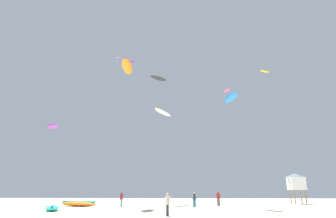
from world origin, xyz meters
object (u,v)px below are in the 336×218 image
at_px(person_foreground, 167,202).
at_px(kite_aloft_4, 231,98).
at_px(person_left, 218,197).
at_px(kite_aloft_6, 265,71).
at_px(kite_aloft_0, 158,78).
at_px(kite_aloft_1, 226,91).
at_px(kite_grounded_mid, 78,204).
at_px(lifeguard_tower, 296,181).
at_px(kite_aloft_7, 53,126).
at_px(kite_grounded_near, 52,208).
at_px(person_right, 194,198).
at_px(kite_aloft_2, 126,60).
at_px(kite_aloft_3, 163,112).
at_px(kite_aloft_5, 127,67).
at_px(person_midground, 121,198).

distance_m(person_foreground, kite_aloft_4, 15.60).
bearing_deg(person_left, kite_aloft_6, 128.19).
bearing_deg(kite_aloft_0, kite_aloft_1, 4.80).
xyz_separation_m(person_left, kite_grounded_mid, (-16.51, -2.81, -0.70)).
distance_m(lifeguard_tower, kite_aloft_7, 35.08).
relative_size(kite_grounded_near, kite_grounded_mid, 0.76).
distance_m(kite_grounded_near, kite_aloft_6, 48.39).
bearing_deg(kite_aloft_6, person_right, -127.71).
distance_m(kite_grounded_near, kite_aloft_7, 15.18).
distance_m(kite_grounded_mid, kite_aloft_2, 20.81).
height_order(kite_aloft_2, kite_aloft_3, kite_aloft_2).
height_order(kite_grounded_mid, kite_aloft_0, kite_aloft_0).
height_order(kite_aloft_1, kite_aloft_4, kite_aloft_1).
xyz_separation_m(kite_grounded_mid, kite_aloft_0, (7.01, 21.36, 25.24)).
relative_size(person_right, kite_aloft_6, 0.68).
height_order(person_right, kite_grounded_near, person_right).
bearing_deg(kite_aloft_2, lifeguard_tower, 11.38).
height_order(lifeguard_tower, kite_aloft_5, kite_aloft_5).
relative_size(person_midground, person_right, 0.98).
bearing_deg(kite_aloft_7, person_foreground, -41.12).
relative_size(kite_grounded_mid, kite_aloft_2, 1.85).
height_order(lifeguard_tower, kite_aloft_4, kite_aloft_4).
bearing_deg(kite_aloft_7, kite_grounded_near, -57.84).
bearing_deg(person_left, kite_grounded_near, -73.44).
height_order(kite_grounded_near, kite_aloft_3, kite_aloft_3).
xyz_separation_m(person_foreground, kite_aloft_5, (-5.68, 9.85, 15.68)).
distance_m(kite_aloft_1, kite_aloft_5, 30.46).
xyz_separation_m(person_midground, kite_aloft_2, (-1.24, 3.64, 19.54)).
relative_size(kite_grounded_mid, kite_aloft_0, 1.31).
bearing_deg(person_midground, person_foreground, 98.89).
relative_size(kite_aloft_0, kite_aloft_1, 1.71).
relative_size(person_right, lifeguard_tower, 0.39).
bearing_deg(person_left, person_right, -57.80).
bearing_deg(kite_aloft_7, kite_aloft_4, -13.78).
xyz_separation_m(person_right, kite_aloft_2, (-9.53, 3.71, 19.52)).
distance_m(person_midground, kite_aloft_1, 35.87).
xyz_separation_m(person_left, kite_aloft_4, (1.28, -6.05, 10.85)).
distance_m(kite_grounded_near, kite_aloft_0, 38.67).
relative_size(person_midground, person_left, 0.94).
xyz_separation_m(person_midground, kite_aloft_0, (1.86, 21.79, 24.60)).
height_order(kite_aloft_0, kite_aloft_6, kite_aloft_6).
relative_size(person_left, lifeguard_tower, 0.41).
bearing_deg(person_midground, person_right, 161.26).
relative_size(person_left, person_right, 1.04).
distance_m(person_foreground, kite_grounded_mid, 16.52).
relative_size(kite_aloft_4, kite_aloft_5, 0.83).
height_order(person_midground, person_left, person_left).
relative_size(kite_grounded_near, kite_aloft_1, 1.70).
bearing_deg(person_right, lifeguard_tower, 89.55).
distance_m(kite_aloft_0, kite_aloft_3, 20.55).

